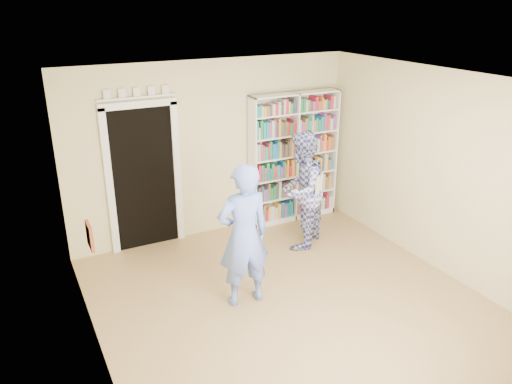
# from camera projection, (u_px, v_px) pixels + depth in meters

# --- Properties ---
(floor) EXTENTS (5.00, 5.00, 0.00)m
(floor) POSITION_uv_depth(u_px,v_px,m) (296.00, 309.00, 6.04)
(floor) COLOR #A58250
(floor) RESTS_ON ground
(ceiling) EXTENTS (5.00, 5.00, 0.00)m
(ceiling) POSITION_uv_depth(u_px,v_px,m) (304.00, 84.00, 5.05)
(ceiling) COLOR white
(ceiling) RESTS_ON wall_back
(wall_back) EXTENTS (4.50, 0.00, 4.50)m
(wall_back) POSITION_uv_depth(u_px,v_px,m) (213.00, 149.00, 7.61)
(wall_back) COLOR beige
(wall_back) RESTS_ON floor
(wall_left) EXTENTS (0.00, 5.00, 5.00)m
(wall_left) POSITION_uv_depth(u_px,v_px,m) (92.00, 250.00, 4.58)
(wall_left) COLOR beige
(wall_left) RESTS_ON floor
(wall_right) EXTENTS (0.00, 5.00, 5.00)m
(wall_right) POSITION_uv_depth(u_px,v_px,m) (446.00, 175.00, 6.51)
(wall_right) COLOR beige
(wall_right) RESTS_ON floor
(bookshelf) EXTENTS (1.55, 0.29, 2.13)m
(bookshelf) POSITION_uv_depth(u_px,v_px,m) (293.00, 157.00, 8.16)
(bookshelf) COLOR white
(bookshelf) RESTS_ON floor
(doorway) EXTENTS (1.10, 0.08, 2.43)m
(doorway) POSITION_uv_depth(u_px,v_px,m) (143.00, 171.00, 7.19)
(doorway) COLOR black
(doorway) RESTS_ON floor
(wall_art) EXTENTS (0.03, 0.25, 0.25)m
(wall_art) POSITION_uv_depth(u_px,v_px,m) (90.00, 236.00, 4.74)
(wall_art) COLOR brown
(wall_art) RESTS_ON wall_left
(man_blue) EXTENTS (0.67, 0.46, 1.79)m
(man_blue) POSITION_uv_depth(u_px,v_px,m) (244.00, 236.00, 5.87)
(man_blue) COLOR #6685E4
(man_blue) RESTS_ON floor
(man_plaid) EXTENTS (1.09, 1.06, 1.77)m
(man_plaid) POSITION_uv_depth(u_px,v_px,m) (301.00, 190.00, 7.29)
(man_plaid) COLOR #3436A0
(man_plaid) RESTS_ON floor
(paper_sheet) EXTENTS (0.19, 0.11, 0.30)m
(paper_sheet) POSITION_uv_depth(u_px,v_px,m) (319.00, 185.00, 7.12)
(paper_sheet) COLOR white
(paper_sheet) RESTS_ON man_plaid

